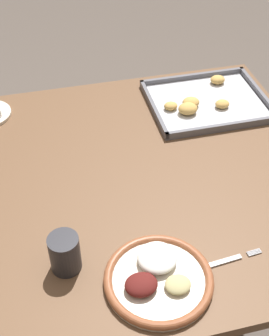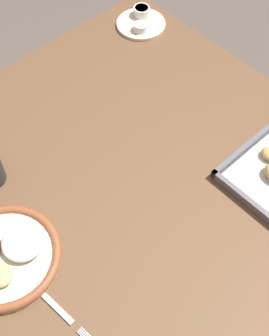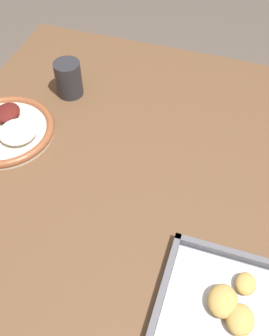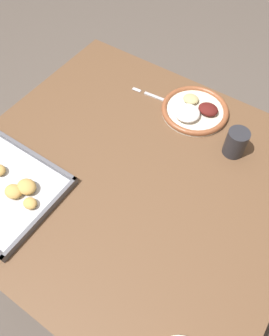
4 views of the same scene
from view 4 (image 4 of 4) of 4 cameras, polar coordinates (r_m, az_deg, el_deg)
name	(u,v)px [view 4 (image 4 of 4)]	position (r m, az deg, el deg)	size (l,w,h in m)	color
ground_plane	(132,251)	(1.71, -0.38, -14.33)	(8.00, 8.00, 0.00)	#564C44
dining_table	(131,188)	(1.14, -0.55, -3.46)	(1.07, 0.99, 0.73)	brown
dinner_plate	(195,110)	(1.23, 10.44, 9.89)	(0.25, 0.25, 0.04)	beige
fork	(157,98)	(1.28, 3.98, 12.14)	(0.19, 0.03, 0.00)	#B2B2B7
baking_tray	(0,187)	(1.09, -22.37, -3.14)	(0.38, 0.31, 0.04)	#595960
drinking_cup	(236,143)	(1.12, 17.24, 4.24)	(0.07, 0.07, 0.10)	#28282D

